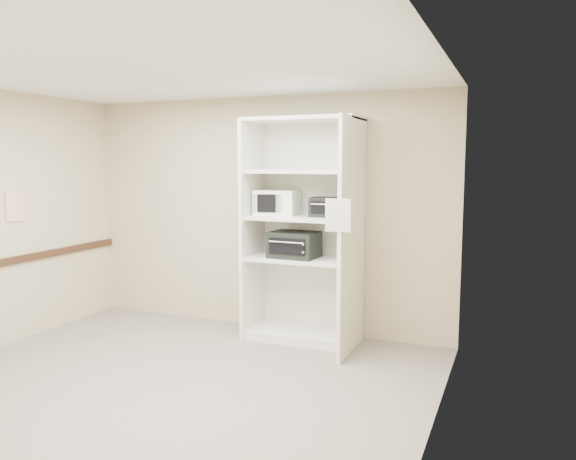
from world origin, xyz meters
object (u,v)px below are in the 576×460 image
at_px(toaster_oven_lower, 294,245).
at_px(microwave, 277,202).
at_px(toaster_oven_upper, 328,207).
at_px(shelving_unit, 307,238).

bearing_deg(toaster_oven_lower, microwave, 160.10).
bearing_deg(toaster_oven_upper, shelving_unit, -170.68).
bearing_deg(shelving_unit, microwave, 171.73).
distance_m(microwave, toaster_oven_upper, 0.60).
xyz_separation_m(toaster_oven_upper, toaster_oven_lower, (-0.35, -0.10, -0.41)).
relative_size(shelving_unit, toaster_oven_lower, 4.79).
xyz_separation_m(shelving_unit, toaster_oven_upper, (0.22, 0.05, 0.34)).
relative_size(shelving_unit, toaster_oven_upper, 6.71).
distance_m(shelving_unit, toaster_oven_upper, 0.41).
bearing_deg(toaster_oven_lower, toaster_oven_upper, 17.57).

